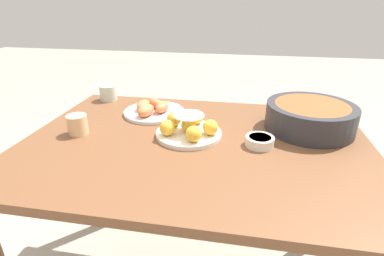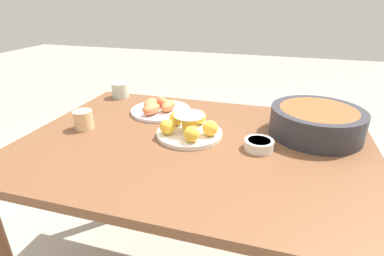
# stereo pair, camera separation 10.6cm
# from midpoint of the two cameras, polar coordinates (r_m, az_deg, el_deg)

# --- Properties ---
(dining_table) EXTENTS (1.22, 0.86, 0.78)m
(dining_table) POSITION_cam_midpoint_polar(r_m,az_deg,el_deg) (1.11, -2.13, -7.74)
(dining_table) COLOR brown
(dining_table) RESTS_ON ground_plane
(cake_plate) EXTENTS (0.24, 0.24, 0.09)m
(cake_plate) POSITION_cam_midpoint_polar(r_m,az_deg,el_deg) (1.08, -3.46, 0.02)
(cake_plate) COLOR silver
(cake_plate) RESTS_ON dining_table
(serving_bowl) EXTENTS (0.33, 0.33, 0.10)m
(serving_bowl) POSITION_cam_midpoint_polar(r_m,az_deg,el_deg) (1.19, 19.24, 2.07)
(serving_bowl) COLOR #2D2D33
(serving_bowl) RESTS_ON dining_table
(sauce_bowl) EXTENTS (0.10, 0.10, 0.03)m
(sauce_bowl) POSITION_cam_midpoint_polar(r_m,az_deg,el_deg) (1.03, 9.93, -2.49)
(sauce_bowl) COLOR silver
(sauce_bowl) RESTS_ON dining_table
(seafood_platter) EXTENTS (0.26, 0.26, 0.06)m
(seafood_platter) POSITION_cam_midpoint_polar(r_m,az_deg,el_deg) (1.30, -9.78, 3.44)
(seafood_platter) COLOR silver
(seafood_platter) RESTS_ON dining_table
(cup_near) EXTENTS (0.07, 0.07, 0.07)m
(cup_near) POSITION_cam_midpoint_polar(r_m,az_deg,el_deg) (1.19, -23.40, 0.54)
(cup_near) COLOR #DBB27F
(cup_near) RESTS_ON dining_table
(cup_far) EXTENTS (0.08, 0.08, 0.07)m
(cup_far) POSITION_cam_midpoint_polar(r_m,az_deg,el_deg) (1.53, -17.61, 6.39)
(cup_far) COLOR beige
(cup_far) RESTS_ON dining_table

